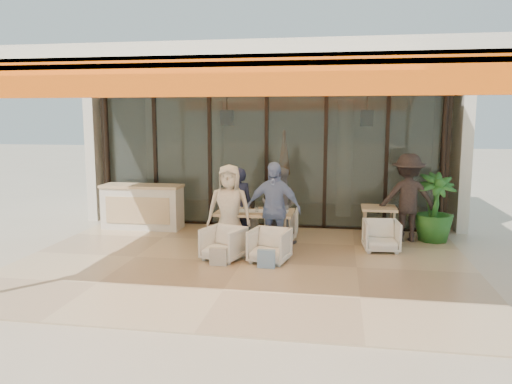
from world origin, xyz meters
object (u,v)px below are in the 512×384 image
chair_near_left (223,242)px  diner_cream (229,209)px  chair_near_right (270,244)px  side_table (379,212)px  side_chair (381,234)px  dining_table (255,214)px  host_counter (143,207)px  diner_grey (279,205)px  chair_far_left (243,221)px  potted_palm (434,208)px  chair_far_right (282,222)px  diner_navy (239,205)px  diner_periwinkle (273,209)px  standing_woman (407,198)px

chair_near_left → diner_cream: 0.71m
chair_near_right → side_table: bearing=53.8°
side_chair → dining_table: bearing=178.7°
host_counter → dining_table: 3.08m
diner_grey → side_chair: bearing=-177.4°
diner_cream → chair_near_right: bearing=-34.2°
host_counter → diner_cream: bearing=-34.7°
chair_near_right → side_table: 2.74m
diner_grey → side_chair: diner_grey is taller
chair_near_left → diner_cream: (0.00, 0.50, 0.51)m
chair_far_left → chair_near_right: chair_near_right is taller
diner_cream → side_table: (2.86, 1.33, -0.21)m
chair_near_left → side_chair: (2.86, 1.08, -0.00)m
host_counter → potted_palm: potted_palm is taller
host_counter → dining_table: bearing=-23.3°
dining_table → chair_far_right: (0.43, 0.94, -0.34)m
dining_table → chair_far_left: dining_table is taller
chair_far_right → diner_navy: diner_navy is taller
host_counter → chair_near_left: 3.26m
side_table → diner_periwinkle: bearing=-146.7°
side_chair → chair_near_right: bearing=-156.1°
chair_far_left → diner_navy: 0.67m
side_table → side_chair: side_table is taller
chair_far_right → potted_palm: bearing=-178.9°
dining_table → diner_periwinkle: (0.43, -0.46, 0.20)m
chair_far_right → diner_navy: bearing=29.5°
host_counter → diner_periwinkle: size_ratio=1.05×
host_counter → chair_near_right: bearing=-33.7°
chair_near_right → diner_cream: 1.10m
chair_near_left → diner_navy: (0.00, 1.40, 0.43)m
diner_grey → standing_woman: (2.60, 0.58, 0.13)m
host_counter → diner_periwinkle: diner_periwinkle is taller
diner_periwinkle → potted_palm: 3.50m
standing_woman → diner_cream: bearing=19.9°
chair_far_right → chair_near_left: (-0.84, -1.90, -0.01)m
diner_grey → standing_woman: 2.66m
diner_navy → diner_cream: (0.00, -0.90, 0.08)m
chair_near_left → host_counter: bearing=157.1°
chair_near_right → potted_palm: size_ratio=0.47×
host_counter → standing_woman: (5.85, -0.19, 0.39)m
host_counter → side_chair: (5.28, -1.10, -0.19)m
diner_grey → standing_woman: standing_woman is taller
dining_table → chair_far_left: (-0.41, 0.94, -0.35)m
chair_near_left → side_table: (2.86, 1.83, 0.30)m
diner_cream → side_table: bearing=21.5°
dining_table → diner_grey: size_ratio=0.95×
host_counter → diner_periwinkle: bearing=-27.2°
side_chair → chair_near_left: bearing=-163.5°
chair_far_right → diner_grey: diner_grey is taller
dining_table → chair_near_right: 1.10m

